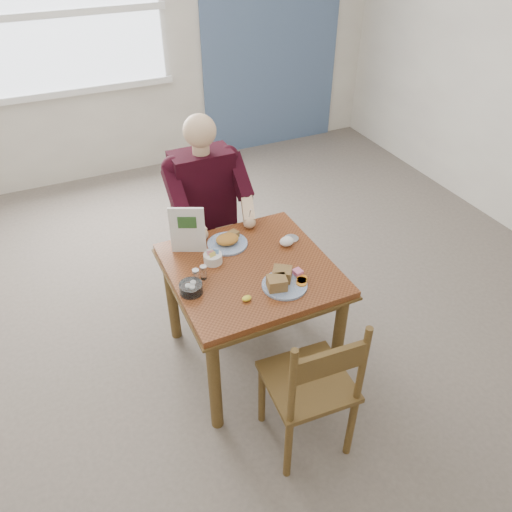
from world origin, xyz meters
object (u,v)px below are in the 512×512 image
table (251,282)px  chair_near (312,386)px  chair_far (205,234)px  near_plate (283,281)px  far_plate (228,241)px  diner (207,200)px

table → chair_near: chair_near is taller
table → chair_far: bearing=90.0°
near_plate → chair_far: bearing=95.1°
table → near_plate: (0.09, -0.22, 0.14)m
near_plate → far_plate: size_ratio=1.00×
far_plate → table: bearing=-82.6°
chair_far → far_plate: chair_far is taller
chair_near → table: bearing=91.6°
chair_far → chair_near: (0.02, -1.50, 0.00)m
chair_near → near_plate: bearing=81.5°
table → diner: bearing=90.0°
table → chair_far: (0.00, 0.80, -0.16)m
chair_near → near_plate: 0.57m
chair_far → near_plate: chair_far is taller
chair_far → near_plate: bearing=-84.9°
chair_far → chair_near: same height
table → near_plate: 0.28m
chair_far → diner: bearing=-90.0°
chair_near → near_plate: size_ratio=2.96×
table → near_plate: bearing=-67.9°
diner → near_plate: 0.94m
diner → near_plate: diner is taller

